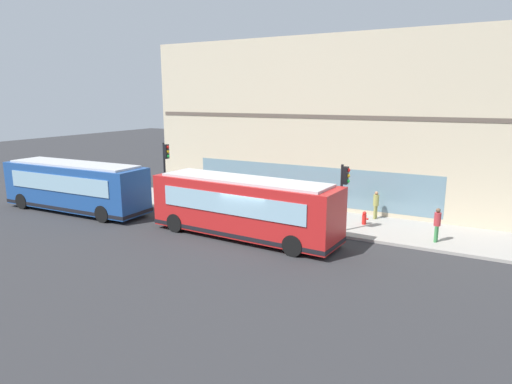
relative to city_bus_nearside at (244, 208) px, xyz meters
name	(u,v)px	position (x,y,z in m)	size (l,w,h in m)	color
ground	(252,241)	(-0.36, -0.70, -1.55)	(120.00, 120.00, 0.00)	#2D2D30
sidewalk_curb	(292,217)	(4.58, -0.70, -1.48)	(4.69, 40.00, 0.15)	#9E9991
building_corner	(334,122)	(11.58, -0.70, 3.78)	(9.36, 23.05, 10.69)	beige
city_bus_nearside	(244,208)	(0.00, 0.00, 0.00)	(3.09, 10.16, 3.07)	red
city_bus_far_down_street	(75,187)	(-0.44, 11.91, 0.00)	(2.82, 10.11, 3.07)	#1E478C
traffic_light_near_corner	(344,185)	(2.85, -4.30, 1.07)	(0.32, 0.49, 3.54)	black
traffic_light_down_block	(166,162)	(2.93, 7.40, 1.44)	(0.32, 0.49, 4.08)	black
fire_hydrant	(364,218)	(4.76, -4.95, -1.04)	(0.35, 0.35, 0.74)	red
pedestrian_near_hydrant	(437,223)	(3.42, -8.82, -0.43)	(0.32, 0.32, 1.69)	#3F8C4C
pedestrian_near_building_entrance	(376,203)	(6.23, -5.19, -0.48)	(0.32, 0.32, 1.61)	#99994C
newspaper_vending_box	(287,211)	(3.88, -0.66, -0.95)	(0.44, 0.43, 0.90)	#263F99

